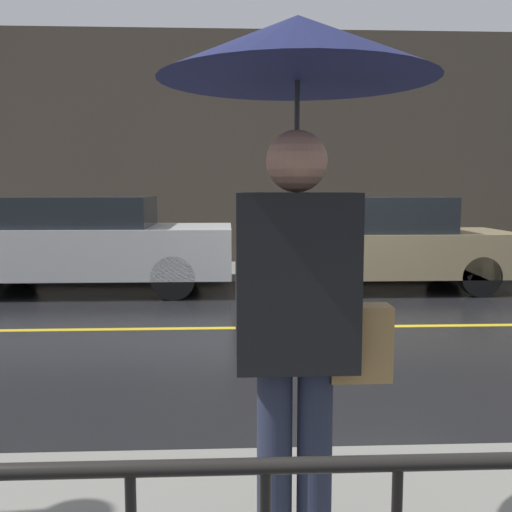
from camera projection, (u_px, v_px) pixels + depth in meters
ground_plane at (364, 327)px, 7.28m from camera, size 80.00×80.00×0.00m
sidewalk_far at (311, 270)px, 11.81m from camera, size 28.00×1.91×0.13m
lane_marking at (364, 326)px, 7.27m from camera, size 25.20×0.12×0.01m
building_storefront at (305, 151)px, 12.64m from camera, size 28.00×0.30×4.90m
pedestrian at (298, 148)px, 2.26m from camera, size 1.05×1.05×2.19m
car_white at (86, 243)px, 9.69m from camera, size 4.63×1.84×1.54m
car_tan at (388, 243)px, 9.92m from camera, size 3.90×1.76×1.53m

